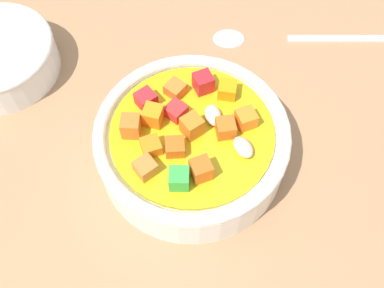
# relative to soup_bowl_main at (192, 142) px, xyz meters

# --- Properties ---
(ground_plane) EXTENTS (1.40, 1.40, 0.02)m
(ground_plane) POSITION_rel_soup_bowl_main_xyz_m (0.00, -0.00, -0.04)
(ground_plane) COLOR #9E754F
(soup_bowl_main) EXTENTS (0.16, 0.16, 0.06)m
(soup_bowl_main) POSITION_rel_soup_bowl_main_xyz_m (0.00, 0.00, 0.00)
(soup_bowl_main) COLOR white
(soup_bowl_main) RESTS_ON ground_plane
(spoon) EXTENTS (0.16, 0.13, 0.01)m
(spoon) POSITION_rel_soup_bowl_main_xyz_m (0.16, 0.05, -0.02)
(spoon) COLOR silver
(spoon) RESTS_ON ground_plane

